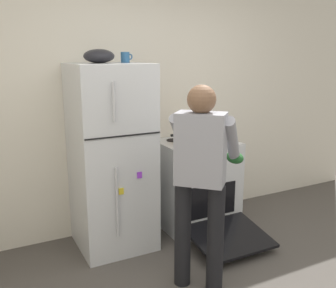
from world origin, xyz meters
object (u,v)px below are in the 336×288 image
Objects in this scene: stove_range at (197,185)px; red_pot at (186,138)px; refrigerator at (111,158)px; person_cook at (201,170)px; pepper_mill at (211,128)px; coffee_mug at (125,57)px; mixing_bowl at (99,56)px.

red_pot is at bearing -168.67° from stove_range.
refrigerator reaches higher than red_pot.
person_cook reaches higher than pepper_mill.
person_cook is 0.98m from red_pot.
person_cook is at bearing -78.62° from coffee_mug.
person_cook is 5.98× the size of mixing_bowl.
refrigerator is 15.42× the size of coffee_mug.
person_cook is 1.35m from mixing_bowl.
refrigerator reaches higher than stove_range.
person_cook is 11.35× the size of pepper_mill.
mixing_bowl reaches higher than stove_range.
stove_range is 10.93× the size of coffee_mug.
refrigerator is 0.93m from coffee_mug.
refrigerator is 1.25m from pepper_mill.
person_cook is at bearing -126.14° from pepper_mill.
person_cook is at bearing -112.90° from red_pot.
red_pot is 2.34× the size of pepper_mill.
pepper_mill is (0.46, 0.25, 0.01)m from red_pot.
person_cook is at bearing -64.00° from mixing_bowl.
mixing_bowl is (-1.01, 0.02, 1.33)m from stove_range.
refrigerator is 1.41× the size of stove_range.
coffee_mug is (-0.58, 0.10, 0.79)m from red_pot.
coffee_mug is at bearing 10.78° from mixing_bowl.
mixing_bowl is at bearing 116.00° from person_cook.
pepper_mill is 0.53× the size of mixing_bowl.
refrigerator is 5.24× the size of red_pot.
person_cook is 1.43m from pepper_mill.
red_pot reaches higher than stove_range.
pepper_mill is (0.84, 1.15, 0.04)m from person_cook.
coffee_mug is at bearing 15.40° from refrigerator.
stove_range is at bearing 59.92° from person_cook.
mixing_bowl reaches higher than coffee_mug.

